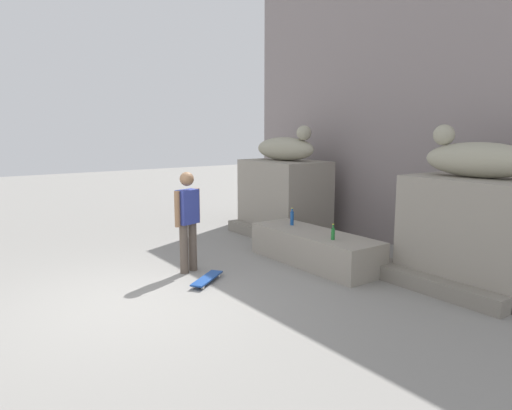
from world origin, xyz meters
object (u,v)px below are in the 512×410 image
(statue_reclining_left, at_px, (286,148))
(bottle_green, at_px, (333,233))
(skater, at_px, (188,217))
(bottle_blue, at_px, (292,218))
(statue_reclining_right, at_px, (477,158))
(skateboard, at_px, (207,279))

(statue_reclining_left, relative_size, bottle_green, 6.35)
(statue_reclining_left, relative_size, skater, 1.00)
(bottle_blue, bearing_deg, skater, -94.36)
(statue_reclining_right, xyz_separation_m, bottle_blue, (-2.92, -1.07, -1.23))
(statue_reclining_left, xyz_separation_m, statue_reclining_right, (4.45, -0.01, 0.00))
(statue_reclining_left, height_order, statue_reclining_right, same)
(statue_reclining_right, bearing_deg, skateboard, 43.75)
(statue_reclining_left, relative_size, statue_reclining_right, 1.00)
(skateboard, bearing_deg, statue_reclining_right, 106.92)
(bottle_blue, bearing_deg, skateboard, -76.40)
(statue_reclining_right, height_order, bottle_blue, statue_reclining_right)
(skater, relative_size, bottle_green, 6.36)
(skater, height_order, bottle_blue, skater)
(statue_reclining_left, height_order, skateboard, statue_reclining_left)
(skater, relative_size, bottle_blue, 5.08)
(statue_reclining_left, height_order, bottle_blue, statue_reclining_left)
(skater, bearing_deg, bottle_green, 125.44)
(statue_reclining_right, bearing_deg, bottle_blue, 10.79)
(skater, xyz_separation_m, bottle_blue, (0.16, 2.09, -0.22))
(bottle_green, bearing_deg, statue_reclining_right, 37.87)
(skateboard, relative_size, bottle_green, 2.91)
(skateboard, bearing_deg, bottle_blue, 157.50)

